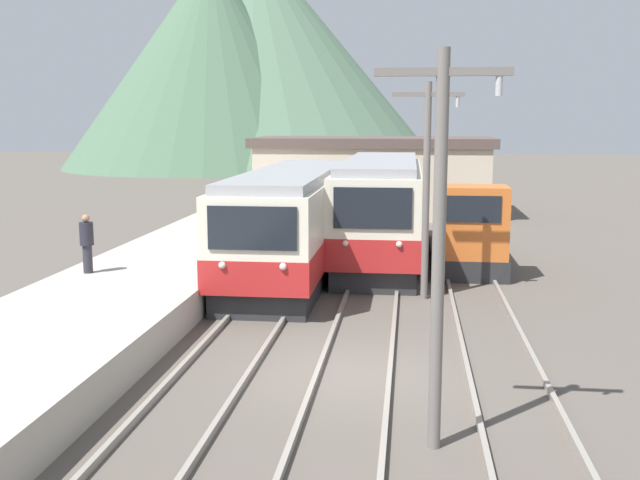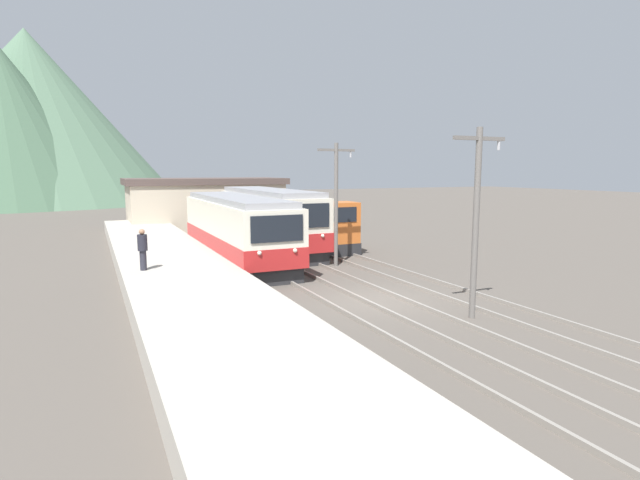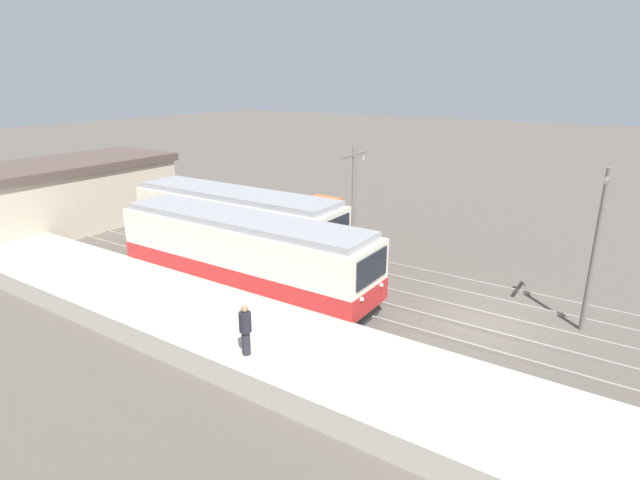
% 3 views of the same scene
% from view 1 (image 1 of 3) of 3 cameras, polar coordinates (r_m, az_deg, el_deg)
% --- Properties ---
extents(ground_plane, '(200.00, 200.00, 0.00)m').
position_cam_1_polar(ground_plane, '(15.32, 1.83, -10.23)').
color(ground_plane, '#564F47').
extents(platform_left, '(4.50, 54.00, 0.85)m').
position_cam_1_polar(platform_left, '(16.89, -19.97, -7.42)').
color(platform_left, '#ADA599').
rests_on(platform_left, ground).
extents(track_left, '(1.54, 60.00, 0.14)m').
position_cam_1_polar(track_left, '(15.73, -7.78, -9.52)').
color(track_left, gray).
rests_on(track_left, ground).
extents(track_center, '(1.54, 60.00, 0.14)m').
position_cam_1_polar(track_center, '(15.28, 2.59, -10.00)').
color(track_center, gray).
rests_on(track_center, ground).
extents(track_right, '(1.54, 60.00, 0.14)m').
position_cam_1_polar(track_right, '(15.37, 14.00, -10.17)').
color(track_right, gray).
rests_on(track_right, ground).
extents(commuter_train_left, '(2.84, 12.55, 3.46)m').
position_cam_1_polar(commuter_train_left, '(24.66, -2.16, 1.08)').
color(commuter_train_left, '#28282B').
rests_on(commuter_train_left, ground).
extents(commuter_train_center, '(2.84, 11.95, 3.68)m').
position_cam_1_polar(commuter_train_center, '(27.33, 4.65, 2.04)').
color(commuter_train_center, '#28282B').
rests_on(commuter_train_center, ground).
extents(shunting_locomotive, '(2.40, 5.30, 3.00)m').
position_cam_1_polar(shunting_locomotive, '(25.99, 11.12, 0.41)').
color(shunting_locomotive, '#28282B').
rests_on(shunting_locomotive, ground).
extents(catenary_mast_near, '(2.00, 0.20, 6.12)m').
position_cam_1_polar(catenary_mast_near, '(11.35, 9.10, 0.35)').
color(catenary_mast_near, slate).
rests_on(catenary_mast_near, ground).
extents(catenary_mast_mid, '(2.00, 0.20, 6.12)m').
position_cam_1_polar(catenary_mast_mid, '(21.22, 8.13, 4.44)').
color(catenary_mast_mid, slate).
rests_on(catenary_mast_mid, ground).
extents(person_on_platform, '(0.38, 0.38, 1.65)m').
position_cam_1_polar(person_on_platform, '(21.75, -17.34, -0.10)').
color(person_on_platform, '#282833').
rests_on(person_on_platform, platform_left).
extents(station_building, '(12.60, 6.30, 4.15)m').
position_cam_1_polar(station_building, '(40.56, 4.07, 4.92)').
color(station_building, beige).
rests_on(station_building, ground).
extents(mountain_backdrop, '(42.54, 43.70, 25.31)m').
position_cam_1_polar(mountain_backdrop, '(86.13, -6.04, 13.81)').
color(mountain_backdrop, '#517056').
rests_on(mountain_backdrop, ground).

